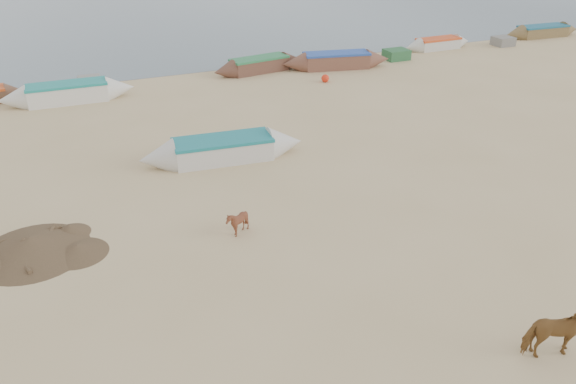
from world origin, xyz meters
The scene contains 7 objects.
ground centered at (0.00, 0.00, 0.00)m, with size 140.00×140.00×0.00m, color tan.
cow_adult centered at (3.13, -4.06, 0.63)m, with size 0.68×1.50×1.26m, color brown.
calf_front centered at (-1.80, 3.76, 0.44)m, with size 0.71×0.79×0.87m, color brown.
near_canoe centered at (-0.53, 9.32, 0.46)m, with size 6.56×1.45×0.91m, color beige, non-canonical shape.
debris_pile centered at (-7.70, 5.19, 0.26)m, with size 3.33×3.33×0.52m, color brown.
waterline_canoes centered at (0.59, 20.40, 0.44)m, with size 59.05×3.87×0.99m.
beach_clutter centered at (5.21, 20.13, 0.30)m, with size 45.65×5.11×0.64m.
Camera 1 is at (-6.21, -10.51, 9.31)m, focal length 35.00 mm.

